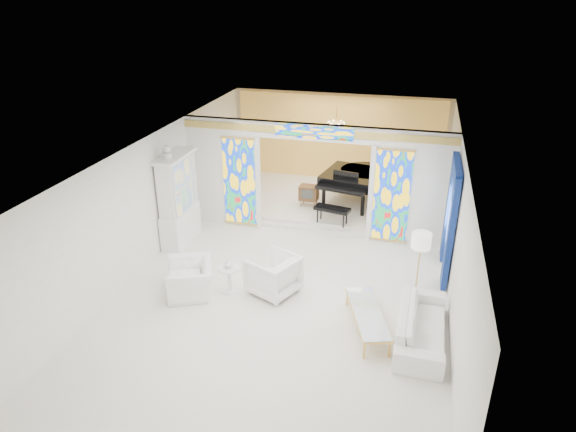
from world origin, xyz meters
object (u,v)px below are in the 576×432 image
(armchair_right, at_px, (273,275))
(coffee_table, at_px, (367,314))
(grand_piano, at_px, (358,177))
(tv_console, at_px, (309,193))
(armchair_left, at_px, (190,278))
(china_cabinet, at_px, (178,200))
(sofa, at_px, (421,326))

(armchair_right, distance_m, coffee_table, 2.29)
(grand_piano, height_order, tv_console, grand_piano)
(armchair_left, bearing_deg, coffee_table, 60.87)
(armchair_left, distance_m, tv_console, 5.18)
(china_cabinet, height_order, coffee_table, china_cabinet)
(china_cabinet, height_order, armchair_right, china_cabinet)
(armchair_left, height_order, tv_console, tv_console)
(sofa, height_order, coffee_table, sofa)
(sofa, distance_m, coffee_table, 1.03)
(china_cabinet, distance_m, armchair_right, 3.54)
(armchair_right, height_order, coffee_table, armchair_right)
(armchair_right, height_order, sofa, armchair_right)
(sofa, xyz_separation_m, grand_piano, (-2.03, 5.97, 0.65))
(armchair_left, height_order, armchair_right, armchair_right)
(armchair_left, xyz_separation_m, armchair_right, (1.74, 0.48, 0.09))
(china_cabinet, relative_size, coffee_table, 1.44)
(china_cabinet, xyz_separation_m, armchair_right, (3.00, -1.74, -0.73))
(armchair_right, distance_m, sofa, 3.29)
(sofa, bearing_deg, armchair_left, 86.35)
(armchair_left, height_order, grand_piano, grand_piano)
(china_cabinet, bearing_deg, grand_piano, 39.01)
(coffee_table, distance_m, grand_piano, 6.02)
(tv_console, bearing_deg, armchair_left, -104.08)
(armchair_right, relative_size, coffee_table, 0.51)
(coffee_table, bearing_deg, tv_console, 113.91)
(grand_piano, xyz_separation_m, tv_console, (-1.34, -0.62, -0.39))
(armchair_left, xyz_separation_m, sofa, (4.91, -0.41, -0.03))
(china_cabinet, relative_size, armchair_right, 2.79)
(grand_piano, bearing_deg, china_cabinet, -130.41)
(china_cabinet, relative_size, armchair_left, 2.48)
(china_cabinet, bearing_deg, tv_console, 44.26)
(armchair_left, relative_size, tv_console, 1.75)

